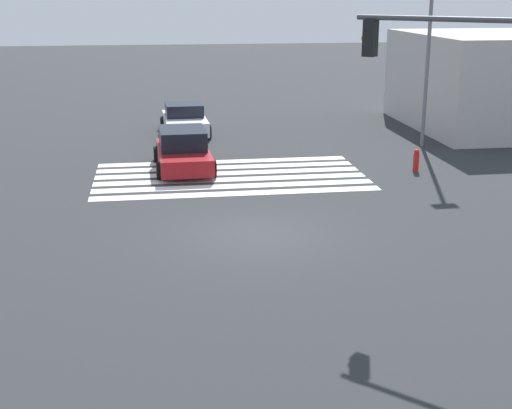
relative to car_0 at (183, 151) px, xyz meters
name	(u,v)px	position (x,y,z in m)	size (l,w,h in m)	color
ground_plane	(256,234)	(-1.65, 8.10, -0.70)	(151.35, 151.35, 0.00)	#2B2D30
crosswalk_markings	(230,176)	(-1.65, 1.44, -0.70)	(9.92, 5.35, 0.01)	silver
car_0	(183,151)	(0.00, 0.00, 0.00)	(2.26, 4.50, 1.52)	maroon
car_2	(185,120)	(-0.40, -7.08, -0.05)	(2.30, 4.37, 1.43)	silver
corner_building	(510,81)	(-16.62, -6.70, 1.60)	(9.75, 9.75, 4.61)	#BCB7B2
street_light_pole_a	(431,16)	(-10.64, -2.70, 4.86)	(0.80, 0.36, 9.47)	slate
fire_hydrant	(416,160)	(-8.71, 1.70, -0.28)	(0.22, 0.22, 0.86)	red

